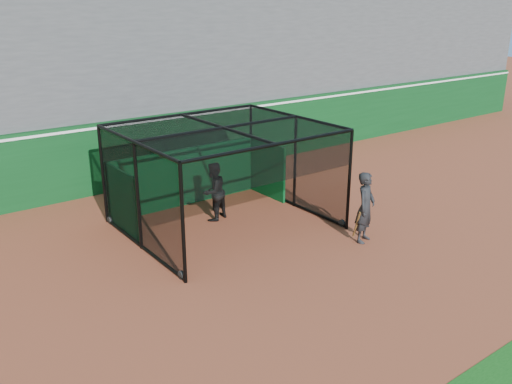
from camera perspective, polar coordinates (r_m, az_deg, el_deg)
ground at (r=13.37m, az=1.14°, el=-8.95°), size 120.00×120.00×0.00m
outfield_wall at (r=19.85m, az=-14.13°, el=3.98°), size 50.00×0.50×2.50m
grandstand at (r=22.81m, az=-18.66°, el=13.65°), size 50.00×7.85×8.95m
batting_cage at (r=15.87m, az=-3.41°, el=1.49°), size 5.55×4.87×2.98m
batter at (r=16.50m, az=-4.48°, el=0.05°), size 1.05×0.92×1.81m
on_deck_player at (r=15.21m, az=11.44°, el=-1.61°), size 0.86×0.72×2.01m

